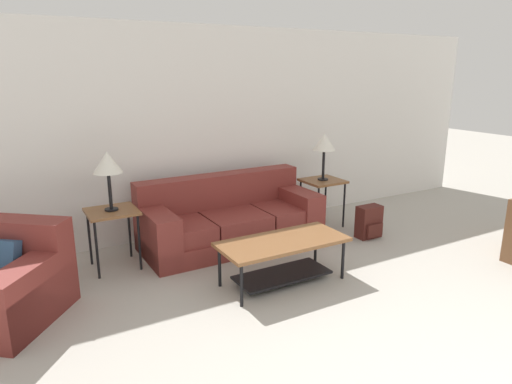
# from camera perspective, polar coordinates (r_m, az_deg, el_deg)

# --- Properties ---
(wall_back) EXTENTS (9.10, 0.06, 2.60)m
(wall_back) POSITION_cam_1_polar(r_m,az_deg,el_deg) (5.92, -5.56, 7.54)
(wall_back) COLOR white
(wall_back) RESTS_ON ground_plane
(couch) EXTENTS (2.14, 0.92, 0.82)m
(couch) POSITION_cam_1_polar(r_m,az_deg,el_deg) (5.55, -3.27, -3.58)
(couch) COLOR maroon
(couch) RESTS_ON ground_plane
(coffee_table) EXTENTS (1.28, 0.58, 0.45)m
(coffee_table) POSITION_cam_1_polar(r_m,az_deg,el_deg) (4.54, 3.34, -7.40)
(coffee_table) COLOR brown
(coffee_table) RESTS_ON ground_plane
(side_table_left) EXTENTS (0.51, 0.48, 0.64)m
(side_table_left) POSITION_cam_1_polar(r_m,az_deg,el_deg) (5.04, -17.54, -2.98)
(side_table_left) COLOR brown
(side_table_left) RESTS_ON ground_plane
(side_table_right) EXTENTS (0.51, 0.48, 0.64)m
(side_table_right) POSITION_cam_1_polar(r_m,az_deg,el_deg) (6.18, 8.33, 0.85)
(side_table_right) COLOR brown
(side_table_right) RESTS_ON ground_plane
(table_lamp_left) EXTENTS (0.30, 0.30, 0.62)m
(table_lamp_left) POSITION_cam_1_polar(r_m,az_deg,el_deg) (4.90, -18.06, 3.38)
(table_lamp_left) COLOR black
(table_lamp_left) RESTS_ON side_table_left
(table_lamp_right) EXTENTS (0.30, 0.30, 0.62)m
(table_lamp_right) POSITION_cam_1_polar(r_m,az_deg,el_deg) (6.07, 8.53, 6.08)
(table_lamp_right) COLOR black
(table_lamp_right) RESTS_ON side_table_right
(backpack) EXTENTS (0.32, 0.25, 0.41)m
(backpack) POSITION_cam_1_polar(r_m,az_deg,el_deg) (5.95, 13.96, -3.69)
(backpack) COLOR #4C1E19
(backpack) RESTS_ON ground_plane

